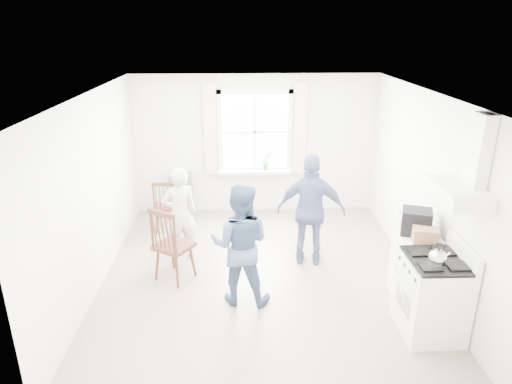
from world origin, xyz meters
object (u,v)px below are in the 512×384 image
(gas_stove, at_px, (432,295))
(windsor_chair_b, at_px, (167,238))
(person_left, at_px, (180,214))
(person_right, at_px, (311,211))
(low_cabinet, at_px, (415,267))
(person_mid, at_px, (240,244))
(stereo_stack, at_px, (416,222))
(windsor_chair_a, at_px, (165,201))

(gas_stove, bearing_deg, windsor_chair_b, 159.27)
(person_left, height_order, person_right, person_right)
(low_cabinet, bearing_deg, person_mid, 179.24)
(low_cabinet, relative_size, stereo_stack, 2.01)
(gas_stove, relative_size, person_left, 0.76)
(gas_stove, bearing_deg, stereo_stack, 87.29)
(gas_stove, xyz_separation_m, low_cabinet, (0.07, 0.70, -0.03))
(low_cabinet, relative_size, person_mid, 0.56)
(windsor_chair_a, bearing_deg, stereo_stack, -30.68)
(stereo_stack, relative_size, windsor_chair_a, 0.47)
(stereo_stack, bearing_deg, gas_stove, -92.71)
(windsor_chair_b, relative_size, person_mid, 0.69)
(gas_stove, bearing_deg, windsor_chair_a, 140.56)
(windsor_chair_a, bearing_deg, windsor_chair_b, -80.07)
(stereo_stack, bearing_deg, person_left, 160.21)
(person_left, bearing_deg, person_right, 153.12)
(gas_stove, height_order, person_mid, person_mid)
(gas_stove, height_order, person_right, person_right)
(person_left, bearing_deg, windsor_chair_b, 61.99)
(gas_stove, xyz_separation_m, windsor_chair_b, (-3.21, 1.21, 0.20))
(windsor_chair_b, bearing_deg, stereo_stack, -7.61)
(windsor_chair_b, height_order, person_left, person_left)
(stereo_stack, relative_size, person_mid, 0.28)
(gas_stove, relative_size, windsor_chair_b, 1.00)
(low_cabinet, distance_m, windsor_chair_b, 3.32)
(stereo_stack, distance_m, windsor_chair_a, 4.14)
(stereo_stack, relative_size, person_left, 0.30)
(stereo_stack, xyz_separation_m, person_right, (-1.20, 0.92, -0.21))
(windsor_chair_a, distance_m, person_right, 2.63)
(gas_stove, bearing_deg, person_left, 148.42)
(gas_stove, distance_m, person_mid, 2.35)
(person_left, bearing_deg, low_cabinet, 138.63)
(windsor_chair_b, distance_m, person_left, 0.71)
(person_mid, bearing_deg, windsor_chair_b, -16.19)
(windsor_chair_a, relative_size, person_left, 0.64)
(stereo_stack, height_order, person_left, person_left)
(person_mid, bearing_deg, windsor_chair_a, -49.36)
(low_cabinet, bearing_deg, person_right, 141.07)
(person_mid, bearing_deg, low_cabinet, -171.07)
(stereo_stack, xyz_separation_m, windsor_chair_b, (-3.24, 0.43, -0.38))
(low_cabinet, distance_m, windsor_chair_a, 4.18)
(low_cabinet, distance_m, stereo_stack, 0.62)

